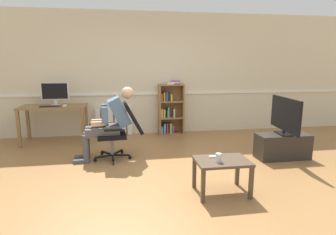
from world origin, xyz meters
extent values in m
plane|color=olive|center=(0.00, 0.00, 0.00)|extent=(18.00, 18.00, 0.00)
cube|color=beige|center=(0.00, 2.65, 1.35)|extent=(12.00, 0.10, 2.70)
cube|color=white|center=(0.00, 2.58, 0.92)|extent=(12.00, 0.03, 0.05)
cube|color=olive|center=(-2.57, 1.88, 0.36)|extent=(0.06, 0.06, 0.72)
cube|color=olive|center=(-1.39, 1.88, 0.36)|extent=(0.06, 0.06, 0.72)
cube|color=olive|center=(-1.39, 2.42, 0.36)|extent=(0.06, 0.06, 0.72)
cube|color=olive|center=(-2.57, 2.42, 0.36)|extent=(0.06, 0.06, 0.72)
cube|color=olive|center=(-1.98, 2.15, 0.74)|extent=(1.27, 0.62, 0.04)
cube|color=silver|center=(-1.95, 2.21, 0.76)|extent=(0.18, 0.14, 0.01)
cube|color=silver|center=(-1.95, 2.23, 0.82)|extent=(0.04, 0.02, 0.10)
cube|color=silver|center=(-1.95, 2.23, 1.04)|extent=(0.53, 0.02, 0.35)
cube|color=black|center=(-1.95, 2.22, 1.04)|extent=(0.49, 0.00, 0.31)
cube|color=black|center=(-2.01, 2.01, 0.77)|extent=(0.37, 0.12, 0.02)
cube|color=white|center=(-1.73, 2.03, 0.77)|extent=(0.06, 0.10, 0.03)
cube|color=olive|center=(0.21, 2.42, 0.57)|extent=(0.03, 0.28, 1.14)
cube|color=olive|center=(0.74, 2.42, 0.57)|extent=(0.03, 0.28, 1.14)
cube|color=olive|center=(0.47, 2.56, 0.57)|extent=(0.53, 0.02, 1.14)
cube|color=olive|center=(0.47, 2.42, 0.01)|extent=(0.50, 0.28, 0.03)
cube|color=olive|center=(0.47, 2.42, 0.38)|extent=(0.50, 0.28, 0.03)
cube|color=olive|center=(0.47, 2.42, 0.76)|extent=(0.50, 0.28, 0.03)
cube|color=olive|center=(0.47, 2.42, 1.13)|extent=(0.50, 0.28, 0.03)
cube|color=#6699A3|center=(0.26, 2.43, 0.11)|extent=(0.05, 0.19, 0.16)
cube|color=gold|center=(0.26, 2.43, 0.49)|extent=(0.05, 0.19, 0.19)
cube|color=orange|center=(0.26, 2.44, 0.85)|extent=(0.03, 0.19, 0.16)
cube|color=#6699A3|center=(0.32, 2.42, 0.15)|extent=(0.04, 0.19, 0.24)
cube|color=white|center=(0.31, 2.43, 0.49)|extent=(0.03, 0.19, 0.18)
cube|color=orange|center=(0.31, 2.41, 0.86)|extent=(0.04, 0.19, 0.19)
cube|color=#89428E|center=(0.38, 2.42, 0.15)|extent=(0.03, 0.19, 0.24)
cube|color=#38844C|center=(0.39, 2.43, 0.48)|extent=(0.04, 0.19, 0.16)
cube|color=#2D519E|center=(0.36, 2.41, 0.87)|extent=(0.04, 0.19, 0.21)
cube|color=gold|center=(0.46, 2.44, 0.14)|extent=(0.05, 0.19, 0.22)
cube|color=#6699A3|center=(0.40, 2.41, 0.51)|extent=(0.03, 0.19, 0.23)
cube|color=black|center=(0.41, 2.41, 0.87)|extent=(0.04, 0.19, 0.20)
cube|color=#2D519E|center=(0.49, 2.41, 0.13)|extent=(0.03, 0.19, 0.20)
cube|color=beige|center=(0.53, 2.43, 0.50)|extent=(0.03, 0.19, 0.19)
cube|color=gold|center=(0.46, 2.42, 0.85)|extent=(0.04, 0.19, 0.15)
cube|color=red|center=(0.52, 2.42, 0.12)|extent=(0.03, 0.19, 0.18)
cube|color=white|center=(0.45, 2.43, 1.15)|extent=(0.16, 0.22, 0.02)
cube|color=white|center=(0.55, 2.42, 1.18)|extent=(0.16, 0.22, 0.02)
cube|color=#89428E|center=(0.57, 2.45, 1.20)|extent=(0.16, 0.22, 0.02)
cube|color=white|center=(-1.15, 2.54, 0.31)|extent=(0.11, 0.08, 0.62)
cube|color=white|center=(-1.01, 2.54, 0.31)|extent=(0.11, 0.08, 0.62)
cube|color=white|center=(-0.88, 2.54, 0.31)|extent=(0.11, 0.08, 0.62)
cube|color=white|center=(-0.74, 2.54, 0.31)|extent=(0.11, 0.08, 0.62)
cube|color=white|center=(-0.60, 2.54, 0.31)|extent=(0.11, 0.08, 0.62)
cube|color=white|center=(-0.46, 2.54, 0.31)|extent=(0.11, 0.08, 0.62)
cube|color=black|center=(-0.78, 0.79, 0.07)|extent=(0.06, 0.30, 0.02)
cylinder|color=black|center=(-0.77, 0.64, 0.03)|extent=(0.03, 0.06, 0.06)
cube|color=black|center=(-0.65, 0.91, 0.07)|extent=(0.30, 0.11, 0.02)
cylinder|color=black|center=(-0.50, 0.87, 0.03)|extent=(0.06, 0.03, 0.06)
cube|color=black|center=(-0.71, 1.07, 0.07)|extent=(0.19, 0.27, 0.02)
cylinder|color=black|center=(-0.63, 1.20, 0.03)|extent=(0.05, 0.06, 0.06)
cube|color=black|center=(-0.89, 1.06, 0.07)|extent=(0.22, 0.25, 0.02)
cylinder|color=black|center=(-0.98, 1.17, 0.03)|extent=(0.05, 0.06, 0.06)
cube|color=black|center=(-0.93, 0.89, 0.07)|extent=(0.29, 0.15, 0.02)
cylinder|color=black|center=(-1.07, 0.83, 0.03)|extent=(0.06, 0.04, 0.06)
cylinder|color=gray|center=(-0.79, 0.94, 0.23)|extent=(0.05, 0.05, 0.30)
cube|color=black|center=(-0.79, 0.94, 0.41)|extent=(0.49, 0.49, 0.07)
cube|color=black|center=(-0.43, 0.97, 0.69)|extent=(0.35, 0.46, 0.52)
cube|color=black|center=(-0.79, 1.20, 0.56)|extent=(0.28, 0.06, 0.03)
cube|color=black|center=(-0.75, 0.68, 0.56)|extent=(0.28, 0.06, 0.03)
cube|color=#4C4C51|center=(-0.79, 0.94, 0.52)|extent=(0.28, 0.36, 0.14)
cube|color=#476689|center=(-0.65, 0.95, 0.80)|extent=(0.41, 0.37, 0.52)
sphere|color=#D6A884|center=(-0.51, 0.96, 1.11)|extent=(0.20, 0.20, 0.20)
cube|color=black|center=(-1.07, 0.92, 0.62)|extent=(0.15, 0.05, 0.02)
cube|color=#4C4C51|center=(-1.01, 1.03, 0.49)|extent=(0.43, 0.16, 0.13)
cylinder|color=#4C4C51|center=(-1.21, 1.01, 0.23)|extent=(0.10, 0.10, 0.46)
cube|color=#4C4C51|center=(-1.31, 1.00, 0.03)|extent=(0.23, 0.11, 0.06)
cube|color=#4C4C51|center=(-0.99, 0.83, 0.49)|extent=(0.43, 0.16, 0.13)
cylinder|color=#4C4C51|center=(-1.20, 0.81, 0.23)|extent=(0.10, 0.10, 0.46)
cube|color=#4C4C51|center=(-1.30, 0.80, 0.03)|extent=(0.23, 0.11, 0.06)
cube|color=#476689|center=(-0.90, 1.09, 0.78)|extent=(0.11, 0.09, 0.26)
cube|color=#D6A884|center=(-1.00, 1.02, 0.64)|extent=(0.24, 0.09, 0.07)
cube|color=#476689|center=(-0.88, 0.78, 0.78)|extent=(0.11, 0.09, 0.26)
cube|color=#D6A884|center=(-0.98, 0.83, 0.64)|extent=(0.24, 0.09, 0.07)
cube|color=#2D2823|center=(2.06, 0.50, 0.21)|extent=(0.88, 0.36, 0.42)
cube|color=black|center=(2.06, 0.50, 0.43)|extent=(0.23, 0.34, 0.02)
cylinder|color=black|center=(2.06, 0.50, 0.47)|extent=(0.04, 0.04, 0.05)
cube|color=black|center=(2.06, 0.50, 0.77)|extent=(0.13, 0.95, 0.55)
cube|color=#B7D1F9|center=(2.08, 0.50, 0.77)|extent=(0.09, 0.89, 0.50)
cube|color=#4C3D2D|center=(0.30, -0.77, 0.20)|extent=(0.04, 0.04, 0.40)
cube|color=#4C3D2D|center=(0.89, -0.77, 0.20)|extent=(0.04, 0.04, 0.40)
cube|color=#4C3D2D|center=(0.89, -0.36, 0.20)|extent=(0.04, 0.04, 0.40)
cube|color=#4C3D2D|center=(0.30, -0.36, 0.20)|extent=(0.04, 0.04, 0.40)
cube|color=#4C3D2D|center=(0.59, -0.57, 0.42)|extent=(0.65, 0.46, 0.03)
cylinder|color=silver|center=(0.52, -0.63, 0.49)|extent=(0.07, 0.07, 0.11)
cube|color=white|center=(0.54, -0.47, 0.44)|extent=(0.15, 0.05, 0.02)
camera|label=1|loc=(-0.56, -3.62, 1.59)|focal=29.48mm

